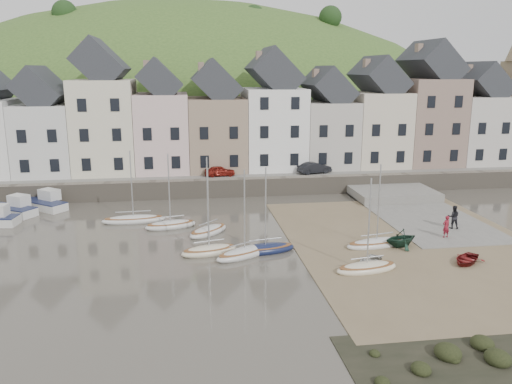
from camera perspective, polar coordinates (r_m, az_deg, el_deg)
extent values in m
plane|color=#413D33|center=(36.59, 1.35, -6.75)|extent=(160.00, 160.00, 0.00)
cube|color=#375522|center=(67.17, -3.16, 3.24)|extent=(90.00, 30.00, 1.50)
cube|color=slate|center=(55.77, -2.12, 1.98)|extent=(70.00, 7.00, 0.10)
cube|color=slate|center=(52.51, -1.71, 0.54)|extent=(70.00, 1.20, 1.80)
cube|color=brown|center=(39.82, 17.24, -5.63)|extent=(18.00, 26.00, 0.06)
cube|color=slate|center=(48.37, 17.53, -2.25)|extent=(8.00, 18.00, 0.12)
ellipsoid|color=#375522|center=(98.74, -7.38, -4.74)|extent=(134.40, 84.00, 84.00)
cylinder|color=#382619|center=(83.63, -20.23, 16.34)|extent=(0.50, 0.50, 3.00)
sphere|color=#213D19|center=(83.83, -20.38, 18.04)|extent=(3.60, 3.60, 3.60)
cylinder|color=#382619|center=(86.06, -10.11, 16.83)|extent=(0.50, 0.50, 3.00)
sphere|color=#213D19|center=(86.25, -10.18, 18.49)|extent=(3.60, 3.60, 3.60)
cylinder|color=#382619|center=(84.85, -0.23, 17.08)|extent=(0.50, 0.50, 3.00)
sphere|color=#213D19|center=(85.04, -0.23, 18.76)|extent=(3.60, 3.60, 3.60)
cylinder|color=#382619|center=(86.36, 8.14, 16.89)|extent=(0.50, 0.50, 3.00)
sphere|color=#213D19|center=(86.55, 8.20, 18.54)|extent=(3.60, 3.60, 3.60)
cube|color=silver|center=(60.06, -22.01, 5.42)|extent=(5.80, 8.00, 7.50)
cube|color=gray|center=(59.98, -23.95, 11.65)|extent=(0.60, 0.90, 1.40)
cube|color=beige|center=(58.76, -16.25, 6.93)|extent=(6.40, 8.00, 10.00)
cube|color=gray|center=(58.72, -18.39, 14.84)|extent=(0.60, 0.90, 1.40)
cube|color=beige|center=(58.31, -10.27, 6.46)|extent=(5.60, 8.00, 8.50)
cube|color=gray|center=(57.97, -11.99, 13.36)|extent=(0.60, 0.90, 1.40)
cube|color=gray|center=(58.42, -4.39, 6.40)|extent=(6.20, 8.00, 8.00)
cube|color=gray|center=(57.91, -6.09, 13.37)|extent=(0.60, 0.90, 1.40)
cube|color=white|center=(59.14, 1.90, 7.01)|extent=(6.60, 8.00, 9.00)
cube|color=gray|center=(58.51, 0.31, 14.62)|extent=(0.60, 0.90, 1.40)
cube|color=#B4AEA4|center=(60.63, 7.75, 6.34)|extent=(5.80, 8.00, 7.50)
cube|color=gray|center=(59.80, 6.59, 12.69)|extent=(0.60, 0.90, 1.40)
cube|color=beige|center=(62.45, 13.06, 6.78)|extent=(6.00, 8.00, 8.50)
cube|color=gray|center=(61.55, 12.09, 13.53)|extent=(0.60, 0.90, 1.40)
cube|color=gray|center=(64.89, 18.30, 7.36)|extent=(6.40, 8.00, 10.00)
cube|color=gray|center=(63.94, 17.53, 14.73)|extent=(0.60, 0.90, 1.40)
cube|color=beige|center=(67.94, 22.92, 6.37)|extent=(5.80, 8.00, 8.00)
cube|color=gray|center=(66.82, 22.38, 12.29)|extent=(0.60, 0.90, 1.40)
ellipsoid|color=silver|center=(44.82, -13.36, -3.03)|extent=(5.34, 1.80, 0.84)
ellipsoid|color=brown|center=(44.76, -13.37, -2.76)|extent=(4.91, 1.64, 0.20)
cylinder|color=#B2B5B7|center=(44.06, -13.57, 0.84)|extent=(0.10, 0.10, 5.60)
cylinder|color=#B2B5B7|center=(44.62, -13.41, -2.10)|extent=(2.89, 0.25, 0.08)
ellipsoid|color=silver|center=(42.71, -9.41, -3.66)|extent=(4.41, 2.42, 0.84)
ellipsoid|color=brown|center=(42.64, -9.42, -3.38)|extent=(4.05, 2.21, 0.20)
cylinder|color=#B2B5B7|center=(41.91, -9.57, 0.40)|extent=(0.10, 0.10, 5.60)
cylinder|color=#B2B5B7|center=(42.49, -9.44, -2.69)|extent=(2.25, 0.61, 0.08)
ellipsoid|color=beige|center=(36.51, -5.18, -6.51)|extent=(4.28, 2.44, 0.84)
ellipsoid|color=brown|center=(36.43, -5.19, -6.19)|extent=(3.94, 2.23, 0.20)
cylinder|color=#B2B5B7|center=(35.57, -5.29, -1.82)|extent=(0.10, 0.10, 5.60)
cylinder|color=#B2B5B7|center=(36.26, -5.21, -5.40)|extent=(2.17, 0.62, 0.08)
ellipsoid|color=silver|center=(40.78, -5.29, -4.36)|extent=(3.82, 3.78, 0.84)
ellipsoid|color=brown|center=(40.71, -5.29, -4.06)|extent=(3.50, 3.46, 0.20)
cylinder|color=#B2B5B7|center=(39.95, -5.38, -0.12)|extent=(0.10, 0.10, 5.60)
cylinder|color=#B2B5B7|center=(40.56, -5.31, -3.35)|extent=(1.58, 1.55, 0.08)
ellipsoid|color=silver|center=(35.97, -1.25, -6.77)|extent=(4.80, 3.67, 0.84)
ellipsoid|color=brown|center=(35.89, -1.25, -6.44)|extent=(4.40, 3.36, 0.20)
cylinder|color=#B2B5B7|center=(35.02, -1.27, -2.01)|extent=(0.10, 0.10, 5.60)
cylinder|color=#B2B5B7|center=(35.71, -1.25, -5.65)|extent=(2.26, 1.38, 0.08)
ellipsoid|color=#131B3E|center=(36.70, 1.05, -6.35)|extent=(4.52, 2.24, 0.84)
ellipsoid|color=brown|center=(36.62, 1.05, -6.03)|extent=(4.15, 2.04, 0.20)
cylinder|color=#B2B5B7|center=(35.77, 1.07, -1.67)|extent=(0.10, 0.10, 5.60)
cylinder|color=#B2B5B7|center=(36.45, 1.05, -5.24)|extent=(2.35, 0.50, 0.08)
ellipsoid|color=silver|center=(38.79, 13.15, -5.61)|extent=(5.02, 2.37, 0.84)
ellipsoid|color=brown|center=(38.72, 13.17, -5.30)|extent=(4.62, 2.16, 0.20)
cylinder|color=#B2B5B7|center=(37.91, 13.40, -1.17)|extent=(0.10, 0.10, 5.60)
cylinder|color=#B2B5B7|center=(38.56, 13.21, -4.55)|extent=(2.62, 0.57, 0.08)
ellipsoid|color=beige|center=(34.09, 12.11, -8.25)|extent=(4.39, 2.16, 0.84)
ellipsoid|color=brown|center=(34.01, 12.13, -7.91)|extent=(4.04, 1.97, 0.20)
cylinder|color=#B2B5B7|center=(33.08, 12.37, -3.26)|extent=(0.10, 0.10, 5.60)
cylinder|color=#B2B5B7|center=(33.82, 12.17, -7.07)|extent=(2.30, 0.45, 0.08)
cube|color=silver|center=(50.65, -25.36, -1.91)|extent=(4.86, 3.96, 0.70)
cube|color=#131B3E|center=(50.56, -25.40, -1.51)|extent=(4.81, 3.95, 0.08)
cube|color=silver|center=(50.62, -24.69, -0.85)|extent=(2.03, 1.89, 1.00)
cube|color=silver|center=(51.76, -22.54, -1.32)|extent=(5.14, 4.60, 0.70)
cube|color=#131B3E|center=(51.67, -22.57, -0.93)|extent=(5.09, 4.57, 0.08)
cube|color=silver|center=(51.88, -21.84, -0.26)|extent=(2.18, 2.08, 1.00)
imported|color=beige|center=(34.71, 12.43, -7.60)|extent=(3.31, 3.44, 0.58)
imported|color=#163224|center=(38.88, 15.70, -4.88)|extent=(3.08, 2.84, 1.36)
imported|color=maroon|center=(37.23, 22.20, -6.88)|extent=(3.23, 3.16, 0.55)
imported|color=maroon|center=(41.81, 20.23, -3.59)|extent=(0.71, 0.55, 1.71)
imported|color=black|center=(44.33, 20.96, -2.59)|extent=(1.10, 0.97, 1.89)
imported|color=maroon|center=(54.51, -4.02, 2.33)|extent=(3.29, 1.51, 1.09)
imported|color=black|center=(56.16, 6.47, 2.67)|extent=(3.89, 2.21, 1.21)
cube|color=black|center=(26.52, 25.38, -16.35)|extent=(14.00, 6.00, 0.05)
ellipsoid|color=black|center=(27.10, 23.70, -15.06)|extent=(1.06, 1.17, 0.69)
ellipsoid|color=black|center=(25.73, 20.41, -16.27)|extent=(1.20, 1.32, 0.78)
ellipsoid|color=black|center=(25.57, 20.87, -16.77)|extent=(0.68, 0.75, 0.44)
ellipsoid|color=black|center=(25.02, 12.96, -16.99)|extent=(0.50, 0.55, 0.33)
ellipsoid|color=black|center=(23.12, 13.76, -19.71)|extent=(0.64, 0.71, 0.42)
ellipsoid|color=black|center=(24.29, 17.75, -18.12)|extent=(0.87, 0.95, 0.56)
ellipsoid|color=black|center=(26.13, 25.11, -16.28)|extent=(1.14, 1.25, 0.74)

